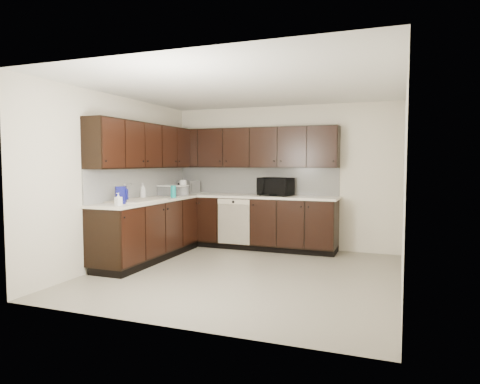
% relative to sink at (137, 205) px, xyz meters
% --- Properties ---
extents(floor, '(4.00, 4.00, 0.00)m').
position_rel_sink_xyz_m(floor, '(1.68, 0.01, -0.88)').
color(floor, gray).
rests_on(floor, ground).
extents(ceiling, '(4.00, 4.00, 0.00)m').
position_rel_sink_xyz_m(ceiling, '(1.68, 0.01, 1.62)').
color(ceiling, white).
rests_on(ceiling, wall_back).
extents(wall_back, '(4.00, 0.02, 2.50)m').
position_rel_sink_xyz_m(wall_back, '(1.68, 2.01, 0.37)').
color(wall_back, beige).
rests_on(wall_back, floor).
extents(wall_left, '(0.02, 4.00, 2.50)m').
position_rel_sink_xyz_m(wall_left, '(-0.32, 0.01, 0.37)').
color(wall_left, beige).
rests_on(wall_left, floor).
extents(wall_right, '(0.02, 4.00, 2.50)m').
position_rel_sink_xyz_m(wall_right, '(3.68, 0.01, 0.37)').
color(wall_right, beige).
rests_on(wall_right, floor).
extents(wall_front, '(4.00, 0.02, 2.50)m').
position_rel_sink_xyz_m(wall_front, '(1.68, -1.99, 0.37)').
color(wall_front, beige).
rests_on(wall_front, floor).
extents(lower_cabinets, '(3.00, 2.80, 0.90)m').
position_rel_sink_xyz_m(lower_cabinets, '(0.67, 1.12, -0.47)').
color(lower_cabinets, black).
rests_on(lower_cabinets, floor).
extents(countertop, '(3.03, 2.83, 0.04)m').
position_rel_sink_xyz_m(countertop, '(0.67, 1.12, 0.04)').
color(countertop, silver).
rests_on(countertop, lower_cabinets).
extents(backsplash, '(3.00, 2.80, 0.48)m').
position_rel_sink_xyz_m(backsplash, '(0.46, 1.33, 0.30)').
color(backsplash, silver).
rests_on(backsplash, countertop).
extents(upper_cabinets, '(3.00, 2.80, 0.70)m').
position_rel_sink_xyz_m(upper_cabinets, '(0.58, 1.22, 0.89)').
color(upper_cabinets, black).
rests_on(upper_cabinets, wall_back).
extents(dishwasher, '(0.58, 0.04, 0.78)m').
position_rel_sink_xyz_m(dishwasher, '(0.98, 1.42, -0.33)').
color(dishwasher, beige).
rests_on(dishwasher, lower_cabinets).
extents(sink, '(0.54, 0.82, 0.42)m').
position_rel_sink_xyz_m(sink, '(0.00, 0.00, 0.00)').
color(sink, beige).
rests_on(sink, countertop).
extents(microwave, '(0.61, 0.46, 0.31)m').
position_rel_sink_xyz_m(microwave, '(1.63, 1.74, 0.21)').
color(microwave, black).
rests_on(microwave, countertop).
extents(soap_bottle_a, '(0.10, 0.10, 0.17)m').
position_rel_sink_xyz_m(soap_bottle_a, '(0.14, -0.63, 0.14)').
color(soap_bottle_a, gray).
rests_on(soap_bottle_a, countertop).
extents(soap_bottle_b, '(0.10, 0.10, 0.24)m').
position_rel_sink_xyz_m(soap_bottle_b, '(-0.16, 0.41, 0.18)').
color(soap_bottle_b, gray).
rests_on(soap_bottle_b, countertop).
extents(toaster_oven, '(0.43, 0.37, 0.23)m').
position_rel_sink_xyz_m(toaster_oven, '(-0.07, 1.77, 0.17)').
color(toaster_oven, '#B8B8BB').
rests_on(toaster_oven, countertop).
extents(storage_bin, '(0.48, 0.38, 0.17)m').
position_rel_sink_xyz_m(storage_bin, '(-0.04, 1.14, 0.14)').
color(storage_bin, white).
rests_on(storage_bin, countertop).
extents(blue_pitcher, '(0.17, 0.17, 0.24)m').
position_rel_sink_xyz_m(blue_pitcher, '(0.02, -0.40, 0.18)').
color(blue_pitcher, navy).
rests_on(blue_pitcher, countertop).
extents(teal_tumbler, '(0.10, 0.10, 0.20)m').
position_rel_sink_xyz_m(teal_tumbler, '(0.19, 0.76, 0.16)').
color(teal_tumbler, '#0C8A87').
rests_on(teal_tumbler, countertop).
extents(paper_towel_roll, '(0.14, 0.14, 0.26)m').
position_rel_sink_xyz_m(paper_towel_roll, '(0.04, 1.36, 0.19)').
color(paper_towel_roll, silver).
rests_on(paper_towel_roll, countertop).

